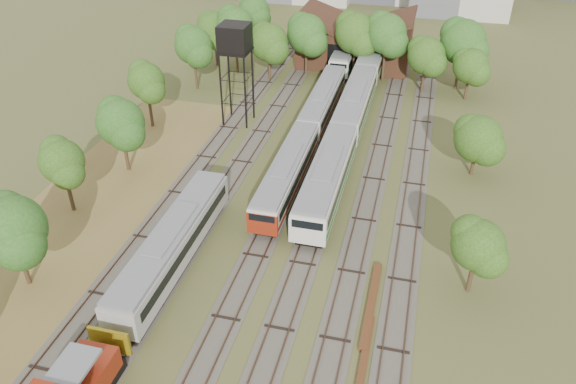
# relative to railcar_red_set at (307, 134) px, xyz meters

# --- Properties ---
(ground) EXTENTS (240.00, 240.00, 0.00)m
(ground) POSITION_rel_railcar_red_set_xyz_m (2.00, -29.69, -1.77)
(ground) COLOR #475123
(ground) RESTS_ON ground
(dry_grass_patch) EXTENTS (14.00, 60.00, 0.04)m
(dry_grass_patch) POSITION_rel_railcar_red_set_xyz_m (-16.00, -21.69, -1.75)
(dry_grass_patch) COLOR brown
(dry_grass_patch) RESTS_ON ground
(tracks) EXTENTS (24.60, 80.00, 0.19)m
(tracks) POSITION_rel_railcar_red_set_xyz_m (1.33, -4.69, -1.73)
(tracks) COLOR #4C473D
(tracks) RESTS_ON ground
(railcar_red_set) EXTENTS (2.72, 34.57, 3.35)m
(railcar_red_set) POSITION_rel_railcar_red_set_xyz_m (0.00, 0.00, 0.00)
(railcar_red_set) COLOR black
(railcar_red_set) RESTS_ON ground
(railcar_green_set) EXTENTS (3.14, 52.08, 3.89)m
(railcar_green_set) POSITION_rel_railcar_red_set_xyz_m (4.00, 8.25, 0.28)
(railcar_green_set) COLOR black
(railcar_green_set) RESTS_ON ground
(railcar_rear) EXTENTS (2.78, 16.07, 3.43)m
(railcar_rear) POSITION_rel_railcar_red_set_xyz_m (0.00, 27.25, 0.04)
(railcar_rear) COLOR black
(railcar_rear) RESTS_ON ground
(old_grey_coach) EXTENTS (2.87, 18.00, 3.55)m
(old_grey_coach) POSITION_rel_railcar_red_set_xyz_m (-6.00, -21.76, 0.17)
(old_grey_coach) COLOR black
(old_grey_coach) RESTS_ON ground
(water_tower) EXTENTS (3.39, 3.39, 11.72)m
(water_tower) POSITION_rel_railcar_red_set_xyz_m (-9.42, 4.52, 8.11)
(water_tower) COLOR black
(water_tower) RESTS_ON ground
(rail_pile_near) EXTENTS (0.61, 9.12, 0.30)m
(rail_pile_near) POSITION_rel_railcar_red_set_xyz_m (10.00, -22.58, -1.62)
(rail_pile_near) COLOR brown
(rail_pile_near) RESTS_ON ground
(rail_pile_far) EXTENTS (0.51, 8.23, 0.27)m
(rail_pile_far) POSITION_rel_railcar_red_set_xyz_m (10.20, -28.05, -1.64)
(rail_pile_far) COLOR brown
(rail_pile_far) RESTS_ON ground
(maintenance_shed) EXTENTS (16.45, 11.55, 7.58)m
(maintenance_shed) POSITION_rel_railcar_red_set_xyz_m (1.00, 28.29, 1.14)
(maintenance_shed) COLOR #392415
(maintenance_shed) RESTS_ON ground
(tree_band_left) EXTENTS (7.78, 74.98, 8.44)m
(tree_band_left) POSITION_rel_railcar_red_set_xyz_m (-17.37, 0.08, 3.44)
(tree_band_left) COLOR #382616
(tree_band_left) RESTS_ON ground
(tree_band_far) EXTENTS (36.04, 9.29, 9.39)m
(tree_band_far) POSITION_rel_railcar_red_set_xyz_m (1.38, 20.79, 4.28)
(tree_band_far) COLOR #382616
(tree_band_far) RESTS_ON ground
(tree_band_right) EXTENTS (5.06, 41.45, 6.72)m
(tree_band_right) POSITION_rel_railcar_red_set_xyz_m (17.22, 1.28, 2.50)
(tree_band_right) COLOR #382616
(tree_band_right) RESTS_ON ground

